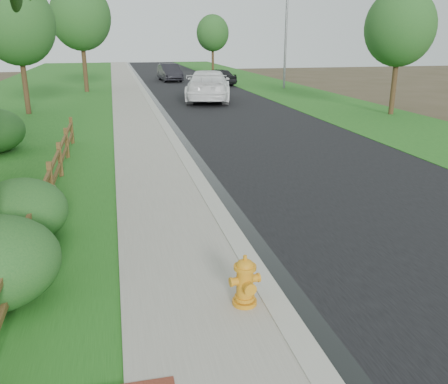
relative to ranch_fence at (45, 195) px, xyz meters
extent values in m
plane|color=#3C3521|center=(3.60, -6.40, -0.62)|extent=(120.00, 120.00, 0.00)
cube|color=black|center=(8.20, 28.60, -0.61)|extent=(8.00, 90.00, 0.02)
cube|color=#9A968C|center=(4.00, 28.60, -0.56)|extent=(0.40, 90.00, 0.12)
cube|color=black|center=(4.35, 28.60, -0.60)|extent=(0.50, 90.00, 0.00)
cube|color=gray|center=(2.70, 28.60, -0.57)|extent=(2.20, 90.00, 0.10)
cube|color=#1C5217|center=(0.80, 28.60, -0.59)|extent=(1.60, 90.00, 0.06)
cube|color=#1C5217|center=(-4.40, 28.60, -0.60)|extent=(9.00, 90.00, 0.04)
cube|color=#1C5217|center=(15.10, 28.60, -0.60)|extent=(6.00, 90.00, 0.04)
cube|color=#54381C|center=(0.00, -3.60, -0.07)|extent=(0.12, 0.12, 1.10)
cube|color=#54381C|center=(0.00, -1.20, -0.07)|extent=(0.12, 0.12, 1.10)
cube|color=#54381C|center=(0.00, 1.20, -0.07)|extent=(0.12, 0.12, 1.10)
cube|color=#54381C|center=(0.00, 3.60, -0.07)|extent=(0.12, 0.12, 1.10)
cube|color=#54381C|center=(0.00, 6.00, -0.07)|extent=(0.12, 0.12, 1.10)
cube|color=#54381C|center=(0.00, 8.40, -0.07)|extent=(0.12, 0.12, 1.10)
cube|color=#54381C|center=(0.00, -4.80, -0.17)|extent=(0.08, 2.35, 0.10)
cube|color=#54381C|center=(0.00, -2.40, -0.17)|extent=(0.08, 2.35, 0.10)
cube|color=#54381C|center=(0.00, -2.40, 0.23)|extent=(0.08, 2.35, 0.10)
cube|color=#54381C|center=(0.00, 0.00, -0.17)|extent=(0.08, 2.35, 0.10)
cube|color=#54381C|center=(0.00, 0.00, 0.23)|extent=(0.08, 2.35, 0.10)
cube|color=#54381C|center=(0.00, 2.40, -0.17)|extent=(0.08, 2.35, 0.10)
cube|color=#54381C|center=(0.00, 2.40, 0.23)|extent=(0.08, 2.35, 0.10)
cube|color=#54381C|center=(0.00, 4.80, -0.17)|extent=(0.08, 2.35, 0.10)
cube|color=#54381C|center=(0.00, 4.80, 0.23)|extent=(0.08, 2.35, 0.10)
cube|color=#54381C|center=(0.00, 7.20, -0.17)|extent=(0.08, 2.35, 0.10)
cube|color=#54381C|center=(0.00, 7.20, 0.23)|extent=(0.08, 2.35, 0.10)
cylinder|color=orange|center=(3.50, -4.77, -0.48)|extent=(0.39, 0.39, 0.07)
cylinder|color=orange|center=(3.50, -4.77, -0.18)|extent=(0.26, 0.26, 0.59)
cylinder|color=orange|center=(3.50, -4.77, -0.40)|extent=(0.32, 0.32, 0.06)
cylinder|color=orange|center=(3.50, -4.77, 0.12)|extent=(0.35, 0.35, 0.06)
ellipsoid|color=orange|center=(3.50, -4.77, 0.14)|extent=(0.28, 0.28, 0.21)
cylinder|color=orange|center=(3.50, -4.77, 0.28)|extent=(0.06, 0.06, 0.08)
cylinder|color=orange|center=(3.52, -4.94, -0.14)|extent=(0.18, 0.15, 0.17)
cylinder|color=orange|center=(3.31, -4.79, -0.10)|extent=(0.16, 0.15, 0.14)
cylinder|color=orange|center=(3.69, -4.75, -0.10)|extent=(0.16, 0.15, 0.14)
imported|color=white|center=(7.90, 20.47, 0.41)|extent=(4.31, 7.42, 2.02)
imported|color=black|center=(10.80, 31.14, 0.14)|extent=(3.13, 4.66, 1.47)
imported|color=black|center=(7.18, 36.25, 0.21)|extent=(2.10, 5.02, 1.62)
cylinder|color=slate|center=(15.59, 26.99, 4.02)|extent=(0.19, 0.19, 9.27)
ellipsoid|color=brown|center=(-0.30, 1.17, -0.31)|extent=(0.96, 0.74, 0.61)
ellipsoid|color=#1C4F1F|center=(-0.30, -1.22, 0.06)|extent=(2.39, 2.39, 1.35)
cylinder|color=#3D2519|center=(-2.95, 17.08, 1.46)|extent=(0.28, 0.28, 4.15)
ellipsoid|color=#1C4F1F|center=(-2.95, 17.08, 4.12)|extent=(3.88, 3.88, 4.27)
cylinder|color=#3D2519|center=(16.60, 12.45, 1.39)|extent=(0.27, 0.27, 4.01)
ellipsoid|color=#1C4F1F|center=(16.60, 12.45, 3.96)|extent=(3.66, 3.66, 4.03)
cylinder|color=#3D2519|center=(-0.30, 27.98, 1.81)|extent=(0.33, 0.33, 4.85)
ellipsoid|color=#1C4F1F|center=(-0.30, 27.98, 4.93)|extent=(4.48, 4.48, 4.93)
cylinder|color=#3D2519|center=(12.60, 41.75, 1.36)|extent=(0.27, 0.27, 3.96)
ellipsoid|color=#1C4F1F|center=(12.60, 41.75, 3.91)|extent=(3.50, 3.50, 3.85)
camera|label=1|loc=(1.72, -11.06, 3.47)|focal=38.00mm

